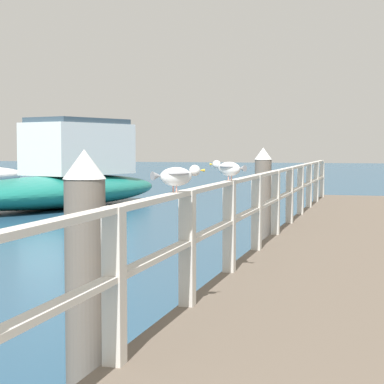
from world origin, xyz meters
name	(u,v)px	position (x,y,z in m)	size (l,w,h in m)	color
pier_deck	(349,264)	(0.00, 9.80, 0.27)	(2.43, 19.60, 0.54)	brown
pier_railing	(267,199)	(-1.13, 9.80, 1.14)	(0.12, 18.12, 0.97)	beige
dock_piling_near	(85,284)	(-1.51, 4.50, 0.94)	(0.29, 0.29, 1.85)	#6B6056
dock_piling_far	(263,202)	(-1.51, 11.73, 0.94)	(0.29, 0.29, 1.85)	#6B6056
seagull_foreground	(177,175)	(-1.13, 5.39, 1.64)	(0.36, 0.38, 0.21)	white
seagull_background	(229,168)	(-1.14, 7.33, 1.64)	(0.44, 0.26, 0.21)	white
boat_2	(66,177)	(-9.03, 19.80, 0.92)	(5.45, 9.03, 2.75)	#197266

